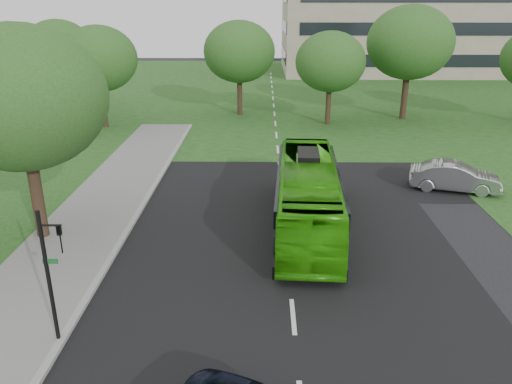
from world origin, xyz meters
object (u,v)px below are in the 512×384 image
(tree_park_f, at_px, (59,49))
(tree_park_d, at_px, (410,43))
(sedan, at_px, (455,177))
(tree_park_b, at_px, (239,52))
(bus, at_px, (308,196))
(tree_side_near, at_px, (21,98))
(traffic_light, at_px, (52,268))
(tree_park_a, at_px, (99,59))
(tree_park_c, at_px, (330,62))

(tree_park_f, bearing_deg, tree_park_d, -5.73)
(tree_park_d, height_order, tree_park_f, tree_park_d)
(tree_park_f, height_order, sedan, tree_park_f)
(tree_park_b, height_order, sedan, tree_park_b)
(tree_park_b, relative_size, sedan, 1.76)
(tree_park_d, xyz_separation_m, tree_park_f, (-31.20, 3.13, -0.84))
(tree_park_b, bearing_deg, bus, -80.31)
(tree_side_near, relative_size, sedan, 1.91)
(tree_park_f, distance_m, bus, 33.71)
(traffic_light, bearing_deg, tree_park_d, 48.28)
(tree_park_a, bearing_deg, tree_park_b, 24.73)
(tree_park_c, height_order, tree_side_near, tree_side_near)
(tree_park_a, distance_m, sedan, 28.16)
(tree_park_a, xyz_separation_m, sedan, (23.59, -14.64, -4.72))
(tree_park_b, xyz_separation_m, tree_park_c, (7.62, -3.75, -0.44))
(tree_park_f, distance_m, traffic_light, 37.09)
(tree_park_a, xyz_separation_m, tree_park_f, (-5.72, 6.62, 0.17))
(tree_park_c, distance_m, sedan, 17.27)
(traffic_light, bearing_deg, tree_park_f, 98.80)
(tree_park_a, bearing_deg, bus, -52.23)
(tree_park_d, height_order, traffic_light, tree_park_d)
(tree_park_f, relative_size, tree_side_near, 0.92)
(traffic_light, bearing_deg, bus, 35.09)
(tree_park_d, distance_m, tree_park_f, 31.37)
(tree_side_near, bearing_deg, sedan, 17.37)
(tree_side_near, bearing_deg, tree_park_a, 99.52)
(tree_side_near, distance_m, bus, 12.59)
(traffic_light, bearing_deg, sedan, 27.62)
(tree_park_b, relative_size, tree_side_near, 0.92)
(tree_park_b, bearing_deg, tree_park_f, 174.60)
(tree_park_d, bearing_deg, sedan, -95.94)
(tree_side_near, distance_m, traffic_light, 8.74)
(tree_park_c, distance_m, tree_park_f, 24.86)
(tree_park_a, distance_m, tree_side_near, 21.22)
(tree_park_a, height_order, bus, tree_park_a)
(tree_park_b, relative_size, traffic_light, 1.92)
(bus, bearing_deg, tree_park_c, 83.84)
(tree_park_b, height_order, bus, tree_park_b)
(tree_park_d, bearing_deg, tree_side_near, -131.99)
(tree_park_b, relative_size, bus, 0.76)
(tree_park_f, bearing_deg, tree_park_a, -49.15)
(tree_park_d, bearing_deg, tree_park_b, 173.90)
(tree_park_a, height_order, tree_park_b, tree_park_b)
(sedan, bearing_deg, tree_park_d, 9.41)
(tree_side_near, bearing_deg, tree_park_b, 74.02)
(tree_park_f, xyz_separation_m, traffic_light, (12.80, -34.67, -3.12))
(tree_park_b, xyz_separation_m, tree_park_f, (-16.66, 1.58, 0.06))
(tree_park_a, bearing_deg, tree_park_d, 7.79)
(tree_park_b, bearing_deg, tree_park_c, -26.22)
(bus, bearing_deg, tree_park_a, 130.94)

